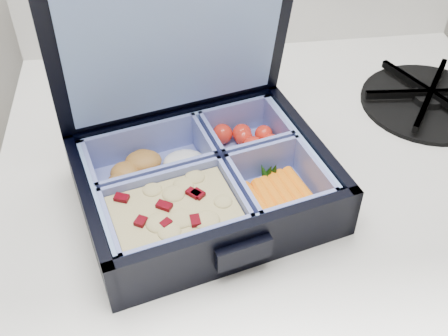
{
  "coord_description": "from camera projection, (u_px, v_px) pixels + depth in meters",
  "views": [
    {
      "loc": [
        0.39,
        1.19,
        1.38
      ],
      "look_at": [
        0.45,
        1.61,
        0.99
      ],
      "focal_mm": 45.0,
      "sensor_mm": 36.0,
      "label": 1
    }
  ],
  "objects": [
    {
      "name": "bento_box",
      "position": [
        205.0,
        183.0,
        0.58
      ],
      "size": [
        0.29,
        0.25,
        0.06
      ],
      "primitive_type": null,
      "rotation": [
        0.0,
        0.0,
        0.26
      ],
      "color": "black",
      "rests_on": "stove"
    },
    {
      "name": "burner_grate",
      "position": [
        430.0,
        96.0,
        0.72
      ],
      "size": [
        0.19,
        0.19,
        0.02
      ],
      "primitive_type": "cylinder",
      "rotation": [
        0.0,
        0.0,
        -0.08
      ],
      "color": "black",
      "rests_on": "stove"
    },
    {
      "name": "burner_grate_rear",
      "position": [
        174.0,
        93.0,
        0.73
      ],
      "size": [
        0.19,
        0.19,
        0.02
      ],
      "primitive_type": "cylinder",
      "rotation": [
        0.0,
        0.0,
        -0.15
      ],
      "color": "black",
      "rests_on": "stove"
    },
    {
      "name": "fork",
      "position": [
        236.0,
        102.0,
        0.73
      ],
      "size": [
        0.07,
        0.18,
        0.01
      ],
      "primitive_type": null,
      "rotation": [
        0.0,
        0.0,
        -0.26
      ],
      "color": "#AFB1CD",
      "rests_on": "stove"
    }
  ]
}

